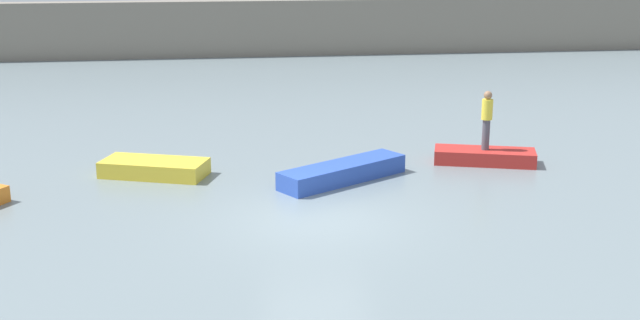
% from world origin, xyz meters
% --- Properties ---
extents(ground_plane, '(120.00, 120.00, 0.00)m').
position_xyz_m(ground_plane, '(0.00, 0.00, 0.00)').
color(ground_plane, slate).
extents(embankment_wall, '(80.00, 1.20, 3.06)m').
position_xyz_m(embankment_wall, '(0.00, 27.63, 1.53)').
color(embankment_wall, gray).
rests_on(embankment_wall, ground_plane).
extents(rowboat_yellow, '(3.13, 2.15, 0.45)m').
position_xyz_m(rowboat_yellow, '(-3.98, 4.26, 0.23)').
color(rowboat_yellow, gold).
rests_on(rowboat_yellow, ground_plane).
extents(rowboat_blue, '(3.79, 2.86, 0.50)m').
position_xyz_m(rowboat_blue, '(1.15, 3.06, 0.25)').
color(rowboat_blue, '#2B4CAD').
rests_on(rowboat_blue, ground_plane).
extents(rowboat_red, '(3.08, 1.84, 0.42)m').
position_xyz_m(rowboat_red, '(5.57, 4.24, 0.21)').
color(rowboat_red, red).
rests_on(rowboat_red, ground_plane).
extents(person_yellow_shirt, '(0.32, 0.32, 1.74)m').
position_xyz_m(person_yellow_shirt, '(5.57, 4.24, 1.39)').
color(person_yellow_shirt, '#4C4C56').
rests_on(person_yellow_shirt, rowboat_red).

